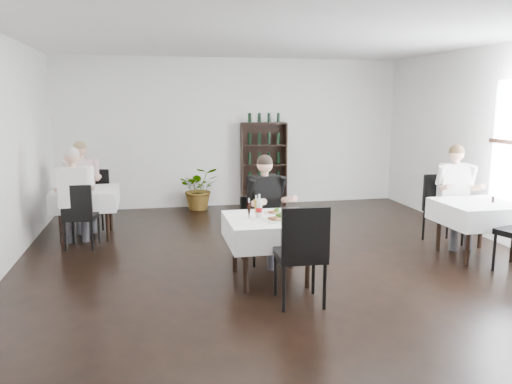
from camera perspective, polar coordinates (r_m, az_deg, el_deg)
The scene contains 22 objects.
room_shell at distance 5.90m, azimuth 4.47°, elevation 4.11°, with size 9.00×9.00×9.00m.
wine_shelf at distance 10.28m, azimuth 0.90°, elevation 3.10°, with size 0.90×0.28×1.75m.
main_table at distance 5.99m, azimuth 1.59°, elevation -4.34°, with size 1.03×1.03×0.77m.
left_table at distance 8.34m, azimuth -18.87°, elevation -0.72°, with size 0.98×0.98×0.77m.
right_table at distance 7.51m, azimuth 23.89°, elevation -2.22°, with size 0.98×0.98×0.77m.
potted_tree at distance 10.00m, azimuth -6.47°, elevation 0.43°, with size 0.78×0.67×0.86m, color #295C1F.
main_chair_far at distance 6.74m, azimuth 0.17°, elevation -3.71°, with size 0.49×0.49×0.88m.
main_chair_near at distance 5.24m, azimuth 5.27°, elevation -6.51°, with size 0.52×0.53×1.09m.
left_chair_far at distance 8.99m, azimuth -17.95°, elevation -0.29°, with size 0.53×0.53×0.98m.
left_chair_near at distance 7.68m, azimuth -19.53°, elevation -2.17°, with size 0.50×0.51×0.97m.
right_chair_far at distance 8.15m, azimuth 20.41°, elevation -1.29°, with size 0.48×0.48×1.03m.
diner_main at distance 6.59m, azimuth 1.29°, elevation -1.03°, with size 0.61×0.65×1.45m.
diner_left_far at distance 8.80m, azimuth -19.25°, elevation 1.42°, with size 0.61×0.64×1.49m.
diner_left_near at distance 7.71m, azimuth -20.09°, elevation 0.28°, with size 0.59×0.60×1.51m.
diner_right_far at distance 7.97m, azimuth 21.91°, elevation 0.48°, with size 0.62×0.64×1.51m.
plate_far at distance 6.15m, azimuth 2.13°, elevation -2.37°, with size 0.24×0.24×0.07m.
plate_near at distance 5.81m, azimuth 2.40°, elevation -3.10°, with size 0.32×0.32×0.08m.
pilsner_dark at distance 5.83m, azimuth -0.81°, elevation -2.17°, with size 0.06×0.06×0.26m.
pilsner_lager at distance 5.93m, azimuth 0.01°, elevation -1.89°, with size 0.06×0.06×0.27m.
coke_bottle at distance 5.92m, azimuth 0.36°, elevation -1.87°, with size 0.07×0.07×0.29m.
napkin_cutlery at distance 5.83m, azimuth 5.48°, elevation -3.22°, with size 0.18×0.18×0.02m.
pepper_mill at distance 7.56m, azimuth 25.46°, elevation -0.76°, with size 0.03×0.03×0.09m, color black.
Camera 1 is at (-1.65, -5.63, 2.13)m, focal length 35.00 mm.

